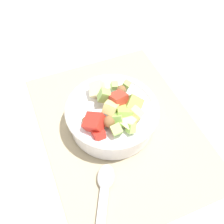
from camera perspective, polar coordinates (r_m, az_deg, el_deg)
name	(u,v)px	position (r m, az deg, el deg)	size (l,w,h in m)	color
ground_plane	(119,128)	(0.66, 1.57, -3.43)	(2.40, 2.40, 0.00)	silver
placemat	(119,128)	(0.66, 1.57, -3.28)	(0.48, 0.36, 0.01)	tan
salad_bowl	(112,114)	(0.63, 0.03, -0.49)	(0.21, 0.21, 0.11)	white
serving_spoon	(104,193)	(0.57, -1.66, -16.49)	(0.18, 0.11, 0.01)	#B7B7BC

